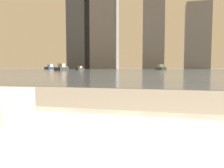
# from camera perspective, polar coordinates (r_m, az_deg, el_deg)

# --- Properties ---
(harbor_water) EXTENTS (180.00, 110.00, 0.01)m
(harbor_water) POSITION_cam_1_polar(r_m,az_deg,el_deg) (62.02, 13.30, 3.58)
(harbor_water) COLOR slate
(harbor_water) RESTS_ON ground_plane
(harbor_boat_0) EXTENTS (1.88, 5.12, 1.91)m
(harbor_boat_0) POSITION_cam_1_polar(r_m,az_deg,el_deg) (84.70, -15.87, 4.16)
(harbor_boat_0) COLOR navy
(harbor_boat_0) RESTS_ON harbor_water
(harbor_boat_2) EXTENTS (1.64, 3.05, 1.09)m
(harbor_boat_2) POSITION_cam_1_polar(r_m,az_deg,el_deg) (61.96, -8.34, 4.01)
(harbor_boat_2) COLOR #2D2D33
(harbor_boat_2) RESTS_ON harbor_water
(harbor_boat_3) EXTENTS (1.45, 4.16, 1.56)m
(harbor_boat_3) POSITION_cam_1_polar(r_m,az_deg,el_deg) (49.58, -13.03, 4.07)
(harbor_boat_3) COLOR #2D2D33
(harbor_boat_3) RESTS_ON harbor_water
(harbor_boat_4) EXTENTS (3.41, 4.57, 1.64)m
(harbor_boat_4) POSITION_cam_1_polar(r_m,az_deg,el_deg) (65.83, 12.57, 4.14)
(harbor_boat_4) COLOR #335647
(harbor_boat_4) RESTS_ON harbor_water
(harbor_boat_5) EXTENTS (2.12, 3.23, 1.15)m
(harbor_boat_5) POSITION_cam_1_polar(r_m,az_deg,el_deg) (82.00, -11.72, 4.05)
(harbor_boat_5) COLOR navy
(harbor_boat_5) RESTS_ON harbor_water
(skyline_tower_0) EXTENTS (10.75, 10.85, 46.31)m
(skyline_tower_0) POSITION_cam_1_polar(r_m,az_deg,el_deg) (129.55, -8.68, 14.27)
(skyline_tower_0) COLOR #4C515B
(skyline_tower_0) RESTS_ON ground_plane
(skyline_tower_1) EXTENTS (13.07, 13.03, 62.32)m
(skyline_tower_1) POSITION_cam_1_polar(r_m,az_deg,el_deg) (126.31, -1.94, 18.29)
(skyline_tower_1) COLOR slate
(skyline_tower_1) RESTS_ON ground_plane
(skyline_tower_2) EXTENTS (10.97, 9.15, 64.56)m
(skyline_tower_2) POSITION_cam_1_polar(r_m,az_deg,el_deg) (122.33, 11.03, 19.22)
(skyline_tower_2) COLOR slate
(skyline_tower_2) RESTS_ON ground_plane
(skyline_tower_3) EXTENTS (11.77, 9.21, 32.53)m
(skyline_tower_3) POSITION_cam_1_polar(r_m,az_deg,el_deg) (120.01, 21.41, 11.49)
(skyline_tower_3) COLOR slate
(skyline_tower_3) RESTS_ON ground_plane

